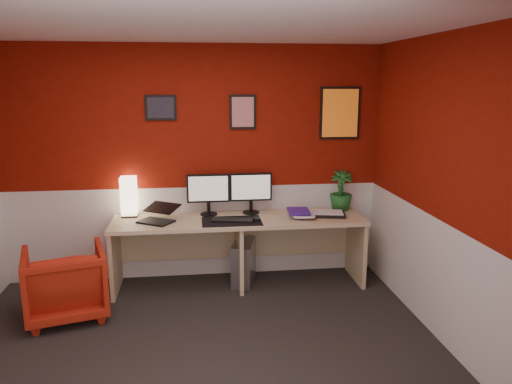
# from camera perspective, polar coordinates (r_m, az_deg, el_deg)

# --- Properties ---
(ground) EXTENTS (4.00, 3.50, 0.01)m
(ground) POSITION_cam_1_polar(r_m,az_deg,el_deg) (4.10, -6.59, -18.51)
(ground) COLOR black
(ground) RESTS_ON ground
(ceiling) EXTENTS (4.00, 3.50, 0.01)m
(ceiling) POSITION_cam_1_polar(r_m,az_deg,el_deg) (3.53, -7.66, 18.81)
(ceiling) COLOR white
(ceiling) RESTS_ON ground
(wall_back) EXTENTS (4.00, 0.01, 2.50)m
(wall_back) POSITION_cam_1_polar(r_m,az_deg,el_deg) (5.33, -7.15, 3.19)
(wall_back) COLOR maroon
(wall_back) RESTS_ON ground
(wall_front) EXTENTS (4.00, 0.01, 2.50)m
(wall_front) POSITION_cam_1_polar(r_m,az_deg,el_deg) (1.96, -6.89, -13.49)
(wall_front) COLOR maroon
(wall_front) RESTS_ON ground
(wall_right) EXTENTS (0.01, 3.50, 2.50)m
(wall_right) POSITION_cam_1_polar(r_m,az_deg,el_deg) (4.13, 21.89, -0.37)
(wall_right) COLOR maroon
(wall_right) RESTS_ON ground
(wainscot_back) EXTENTS (4.00, 0.01, 1.00)m
(wainscot_back) POSITION_cam_1_polar(r_m,az_deg,el_deg) (5.50, -6.94, -4.56)
(wainscot_back) COLOR silver
(wainscot_back) RESTS_ON ground
(wainscot_right) EXTENTS (0.01, 3.50, 1.00)m
(wainscot_right) POSITION_cam_1_polar(r_m,az_deg,el_deg) (4.34, 21.02, -10.06)
(wainscot_right) COLOR silver
(wainscot_right) RESTS_ON ground
(desk) EXTENTS (2.60, 0.65, 0.73)m
(desk) POSITION_cam_1_polar(r_m,az_deg,el_deg) (5.24, -1.95, -6.91)
(desk) COLOR #CFB385
(desk) RESTS_ON ground
(shoji_lamp) EXTENTS (0.16, 0.16, 0.40)m
(shoji_lamp) POSITION_cam_1_polar(r_m,az_deg,el_deg) (5.33, -14.41, -0.63)
(shoji_lamp) COLOR #FFE5B2
(shoji_lamp) RESTS_ON desk
(laptop) EXTENTS (0.40, 0.37, 0.22)m
(laptop) POSITION_cam_1_polar(r_m,az_deg,el_deg) (5.05, -11.50, -2.26)
(laptop) COLOR black
(laptop) RESTS_ON desk
(monitor_left) EXTENTS (0.45, 0.06, 0.58)m
(monitor_left) POSITION_cam_1_polar(r_m,az_deg,el_deg) (5.22, -5.52, 0.45)
(monitor_left) COLOR black
(monitor_left) RESTS_ON desk
(monitor_right) EXTENTS (0.45, 0.06, 0.58)m
(monitor_right) POSITION_cam_1_polar(r_m,az_deg,el_deg) (5.26, -0.58, 0.61)
(monitor_right) COLOR black
(monitor_right) RESTS_ON desk
(desk_mat) EXTENTS (0.60, 0.38, 0.01)m
(desk_mat) POSITION_cam_1_polar(r_m,az_deg,el_deg) (5.02, -2.82, -3.37)
(desk_mat) COLOR black
(desk_mat) RESTS_ON desk
(keyboard) EXTENTS (0.44, 0.21, 0.02)m
(keyboard) POSITION_cam_1_polar(r_m,az_deg,el_deg) (5.02, -2.74, -3.23)
(keyboard) COLOR black
(keyboard) RESTS_ON desk_mat
(mouse) EXTENTS (0.06, 0.10, 0.03)m
(mouse) POSITION_cam_1_polar(r_m,az_deg,el_deg) (5.02, 0.09, -3.13)
(mouse) COLOR black
(mouse) RESTS_ON desk_mat
(book_bottom) EXTENTS (0.25, 0.30, 0.03)m
(book_bottom) POSITION_cam_1_polar(r_m,az_deg,el_deg) (5.20, 4.50, -2.73)
(book_bottom) COLOR #422096
(book_bottom) RESTS_ON desk
(book_middle) EXTENTS (0.28, 0.34, 0.02)m
(book_middle) POSITION_cam_1_polar(r_m,az_deg,el_deg) (5.17, 4.34, -2.50)
(book_middle) COLOR silver
(book_middle) RESTS_ON book_bottom
(book_top) EXTENTS (0.24, 0.31, 0.03)m
(book_top) POSITION_cam_1_polar(r_m,az_deg,el_deg) (5.15, 3.68, -2.27)
(book_top) COLOR #422096
(book_top) RESTS_ON book_middle
(zen_tray) EXTENTS (0.39, 0.31, 0.03)m
(zen_tray) POSITION_cam_1_polar(r_m,az_deg,el_deg) (5.28, 8.32, -2.54)
(zen_tray) COLOR black
(zen_tray) RESTS_ON desk
(potted_plant) EXTENTS (0.29, 0.29, 0.44)m
(potted_plant) POSITION_cam_1_polar(r_m,az_deg,el_deg) (5.50, 9.76, 0.18)
(potted_plant) COLOR #19591E
(potted_plant) RESTS_ON desk
(pc_tower) EXTENTS (0.31, 0.49, 0.45)m
(pc_tower) POSITION_cam_1_polar(r_m,az_deg,el_deg) (5.34, -1.43, -8.09)
(pc_tower) COLOR #99999E
(pc_tower) RESTS_ON ground
(armchair) EXTENTS (0.86, 0.87, 0.65)m
(armchair) POSITION_cam_1_polar(r_m,az_deg,el_deg) (4.90, -21.09, -9.70)
(armchair) COLOR #AE2310
(armchair) RESTS_ON ground
(art_left) EXTENTS (0.32, 0.02, 0.26)m
(art_left) POSITION_cam_1_polar(r_m,az_deg,el_deg) (5.27, -10.93, 9.51)
(art_left) COLOR black
(art_left) RESTS_ON wall_back
(art_center) EXTENTS (0.28, 0.02, 0.36)m
(art_center) POSITION_cam_1_polar(r_m,az_deg,el_deg) (5.28, -1.54, 9.20)
(art_center) COLOR red
(art_center) RESTS_ON wall_back
(art_right) EXTENTS (0.44, 0.02, 0.56)m
(art_right) POSITION_cam_1_polar(r_m,az_deg,el_deg) (5.49, 9.64, 8.94)
(art_right) COLOR orange
(art_right) RESTS_ON wall_back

